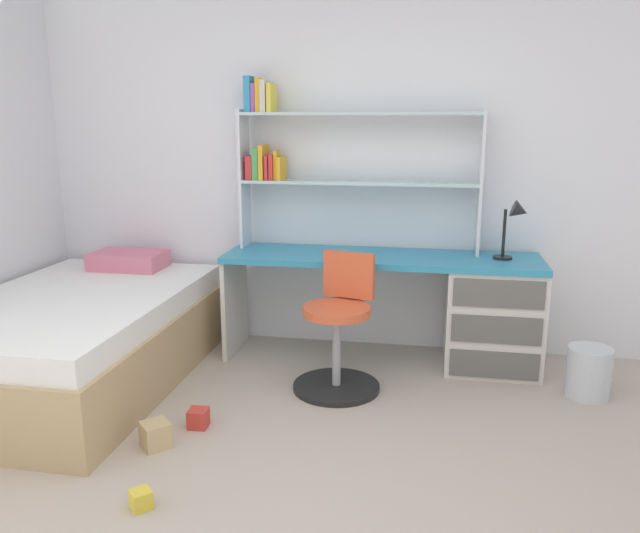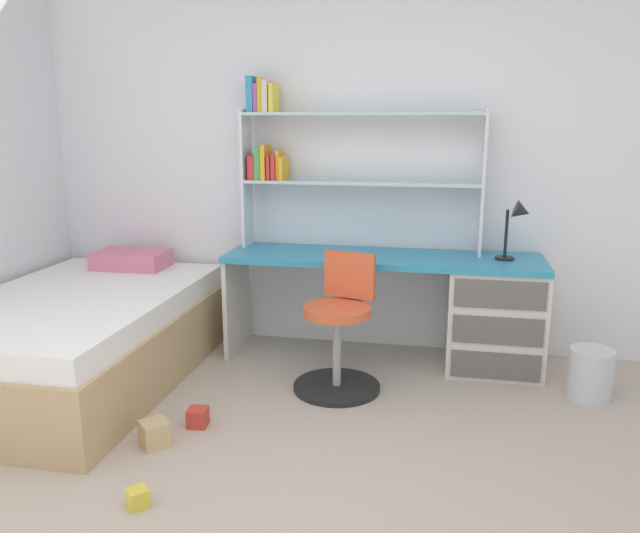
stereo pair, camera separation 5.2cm
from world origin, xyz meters
name	(u,v)px [view 2 (the right image)]	position (x,y,z in m)	size (l,w,h in m)	color
room_shell	(123,155)	(-1.21, 1.21, 1.39)	(5.72, 5.83, 2.79)	silver
desk	(465,307)	(0.63, 2.12, 0.40)	(2.05, 0.55, 0.72)	teal
bookshelf_hutch	(326,151)	(-0.32, 2.28, 1.38)	(1.60, 0.22, 1.14)	silver
desk_lamp	(518,221)	(0.92, 2.11, 0.97)	(0.20, 0.17, 0.38)	black
swivel_chair	(339,337)	(-0.11, 1.61, 0.32)	(0.52, 0.52, 0.81)	black
bed_platform	(79,337)	(-1.71, 1.42, 0.27)	(1.26, 1.96, 0.67)	tan
waste_bin	(590,374)	(1.34, 1.74, 0.15)	(0.25, 0.25, 0.30)	silver
toy_block_red_0	(198,417)	(-0.76, 0.98, 0.05)	(0.10, 0.10, 0.10)	red
toy_block_natural_1	(155,433)	(-0.89, 0.74, 0.06)	(0.13, 0.13, 0.13)	tan
toy_block_yellow_2	(138,498)	(-0.73, 0.26, 0.04)	(0.08, 0.08, 0.08)	gold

